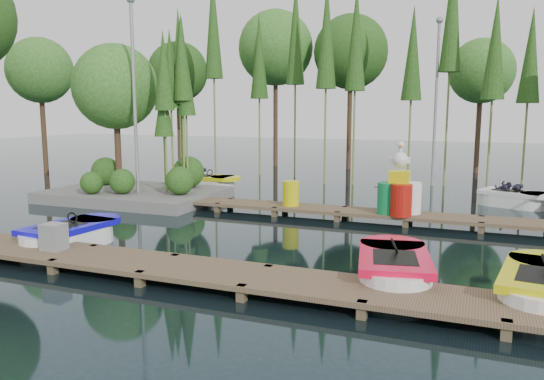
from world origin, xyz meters
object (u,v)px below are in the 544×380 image
at_px(island, 130,114).
at_px(boat_red, 394,270).
at_px(drum_cluster, 400,193).
at_px(utility_cabinet, 54,237).
at_px(yellow_barrel, 291,193).
at_px(boat_blue, 70,236).
at_px(boat_yellow_far, 208,183).

bearing_deg(island, boat_red, -31.00).
bearing_deg(drum_cluster, utility_cabinet, -133.50).
relative_size(utility_cabinet, yellow_barrel, 0.74).
xyz_separation_m(boat_blue, drum_cluster, (7.16, 5.63, 0.66)).
distance_m(island, boat_yellow_far, 4.46).
xyz_separation_m(boat_blue, boat_red, (7.86, 0.09, 0.01)).
height_order(island, yellow_barrel, island).
bearing_deg(boat_red, boat_yellow_far, 122.82).
bearing_deg(boat_red, yellow_barrel, 114.70).
distance_m(boat_blue, drum_cluster, 9.13).
relative_size(utility_cabinet, drum_cluster, 0.27).
bearing_deg(island, drum_cluster, -5.36).
xyz_separation_m(boat_blue, yellow_barrel, (3.71, 5.79, 0.43)).
xyz_separation_m(utility_cabinet, drum_cluster, (6.49, 6.84, 0.34)).
distance_m(yellow_barrel, drum_cluster, 3.46).
relative_size(island, boat_yellow_far, 2.40).
relative_size(island, utility_cabinet, 11.53).
bearing_deg(boat_yellow_far, boat_red, -24.81).
distance_m(boat_red, drum_cluster, 5.62).
distance_m(boat_red, utility_cabinet, 7.32).
bearing_deg(boat_yellow_far, drum_cluster, -3.86).
bearing_deg(drum_cluster, boat_blue, -141.80).
height_order(boat_blue, boat_yellow_far, boat_yellow_far).
bearing_deg(drum_cluster, boat_red, -82.80).
bearing_deg(utility_cabinet, island, 114.86).
bearing_deg(boat_red, boat_blue, 169.30).
xyz_separation_m(boat_red, boat_yellow_far, (-9.23, 9.50, 0.01)).
relative_size(boat_blue, boat_yellow_far, 1.03).
bearing_deg(boat_red, utility_cabinet, 178.89).
distance_m(boat_blue, boat_yellow_far, 9.69).
height_order(boat_blue, yellow_barrel, yellow_barrel).
height_order(yellow_barrel, drum_cluster, drum_cluster).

